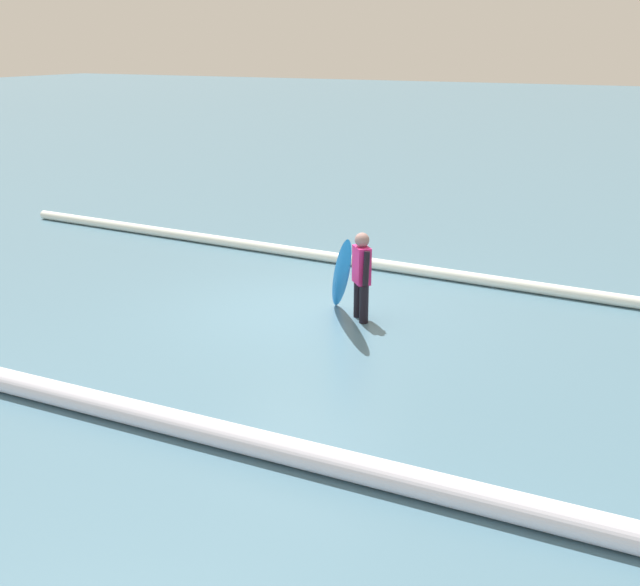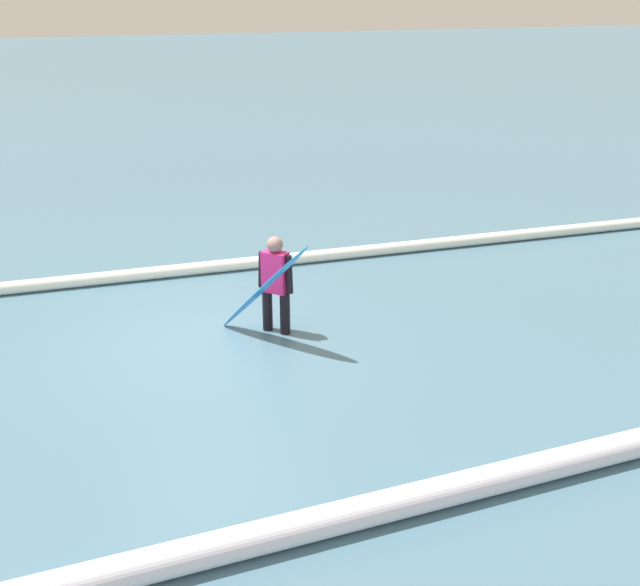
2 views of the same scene
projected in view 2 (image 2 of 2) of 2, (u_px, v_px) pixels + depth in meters
ground_plane at (209, 341)px, 10.53m from camera, size 143.18×143.18×0.00m
surfer at (276, 280)px, 10.54m from camera, size 0.38×0.46×1.37m
surfboard at (263, 289)px, 10.28m from camera, size 1.01×1.46×1.51m
wave_crest_foreground at (194, 269)px, 12.90m from camera, size 18.25×0.99×0.21m
wave_crest_midground at (424, 497)px, 7.08m from camera, size 17.49×0.62×0.29m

